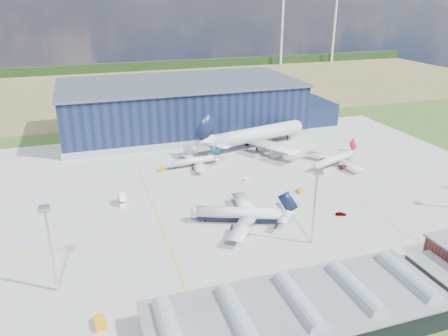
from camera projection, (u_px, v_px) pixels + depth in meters
ground at (243, 204)px, 151.33m from camera, size 600.00×600.00×0.00m
apron at (234, 193)px, 160.14m from camera, size 220.00×160.00×0.08m
farmland at (146, 86)px, 345.42m from camera, size 600.00×220.00×0.01m
treeline at (132, 67)px, 414.52m from camera, size 600.00×8.00×8.00m
hangar at (186, 108)px, 231.48m from camera, size 145.00×62.00×26.10m
glass_concourse at (313, 310)px, 95.15m from camera, size 78.00×23.00×8.60m
light_mast_west at (49, 236)px, 101.69m from camera, size 2.60×2.60×23.00m
light_mast_center at (315, 196)px, 122.06m from camera, size 2.60×2.60×23.00m
airliner_navy at (239, 207)px, 136.91m from camera, size 44.80×44.39×11.27m
airliner_red at (334, 156)px, 183.26m from camera, size 37.57×37.21×9.51m
airliner_widebody at (256, 127)px, 203.96m from camera, size 74.69×73.71×20.17m
airliner_regional at (192, 158)px, 182.77m from camera, size 27.11×26.62×8.17m
gse_tug_a at (100, 323)px, 95.63m from camera, size 2.90×4.26×1.67m
gse_tug_b at (300, 191)px, 160.16m from camera, size 1.92×2.87×1.24m
gse_cart_a at (257, 156)px, 194.21m from camera, size 2.97×3.67×1.38m
gse_tug_c at (162, 169)px, 179.61m from camera, size 3.14×4.07×1.57m
gse_cart_b at (248, 180)px, 169.73m from camera, size 3.80×3.43×1.37m
gse_van_c at (368, 264)px, 115.52m from camera, size 6.07×4.11×2.66m
airstair at (122, 200)px, 150.92m from camera, size 2.36×5.13×3.20m
car_a at (341, 214)px, 143.60m from camera, size 3.78×2.51×1.20m
car_b at (274, 292)px, 105.82m from camera, size 4.33×2.33×1.36m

